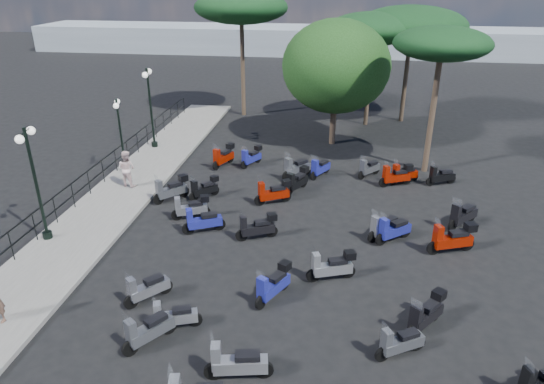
# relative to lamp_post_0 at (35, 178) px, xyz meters

# --- Properties ---
(ground) EXTENTS (120.00, 120.00, 0.00)m
(ground) POSITION_rel_lamp_post_0_xyz_m (7.50, 1.80, -2.60)
(ground) COLOR black
(ground) RESTS_ON ground
(sidewalk) EXTENTS (3.00, 30.00, 0.15)m
(sidewalk) POSITION_rel_lamp_post_0_xyz_m (1.00, 4.80, -2.52)
(sidewalk) COLOR slate
(sidewalk) RESTS_ON ground
(railing) EXTENTS (0.04, 26.04, 1.10)m
(railing) POSITION_rel_lamp_post_0_xyz_m (-0.30, 4.60, -1.70)
(railing) COLOR black
(railing) RESTS_ON sidewalk
(lamp_post_0) EXTENTS (0.50, 1.25, 4.29)m
(lamp_post_0) POSITION_rel_lamp_post_0_xyz_m (0.00, 0.00, 0.00)
(lamp_post_0) COLOR black
(lamp_post_0) RESTS_ON sidewalk
(lamp_post_1) EXTENTS (0.56, 1.04, 3.71)m
(lamp_post_1) POSITION_rel_lamp_post_0_xyz_m (0.24, 6.47, -0.33)
(lamp_post_1) COLOR black
(lamp_post_1) RESTS_ON sidewalk
(lamp_post_2) EXTENTS (0.48, 1.28, 4.39)m
(lamp_post_2) POSITION_rel_lamp_post_0_xyz_m (0.22, 10.46, 0.06)
(lamp_post_2) COLOR black
(lamp_post_2) RESTS_ON sidewalk
(pedestrian_far) EXTENTS (0.95, 0.82, 1.71)m
(pedestrian_far) POSITION_rel_lamp_post_0_xyz_m (1.01, 5.03, -1.60)
(pedestrian_far) COLOR beige
(pedestrian_far) RESTS_ON sidewalk
(scooter_1) EXTENTS (1.44, 0.69, 1.19)m
(scooter_1) POSITION_rel_lamp_post_0_xyz_m (6.27, -3.99, -2.19)
(scooter_1) COLOR black
(scooter_1) RESTS_ON ground
(scooter_2) EXTENTS (1.57, 0.91, 1.35)m
(scooter_2) POSITION_rel_lamp_post_0_xyz_m (5.55, 1.52, -2.13)
(scooter_2) COLOR black
(scooter_2) RESTS_ON ground
(scooter_3) EXTENTS (1.31, 1.39, 1.39)m
(scooter_3) POSITION_rel_lamp_post_0_xyz_m (3.41, 4.10, -2.08)
(scooter_3) COLOR black
(scooter_3) RESTS_ON ground
(scooter_4) EXTENTS (1.15, 1.20, 1.21)m
(scooter_4) POSITION_rel_lamp_post_0_xyz_m (4.78, 4.54, -2.14)
(scooter_4) COLOR black
(scooter_4) RESTS_ON ground
(scooter_5) EXTENTS (0.89, 1.64, 1.38)m
(scooter_5) POSITION_rel_lamp_post_0_xyz_m (4.71, 8.45, -2.08)
(scooter_5) COLOR black
(scooter_5) RESTS_ON ground
(scooter_6) EXTENTS (1.10, 1.42, 1.34)m
(scooter_6) POSITION_rel_lamp_post_0_xyz_m (5.80, -4.71, -2.13)
(scooter_6) COLOR black
(scooter_6) RESTS_ON ground
(scooter_7) EXTENTS (1.14, 1.28, 1.29)m
(scooter_7) POSITION_rel_lamp_post_0_xyz_m (5.05, -2.90, -2.15)
(scooter_7) COLOR black
(scooter_7) RESTS_ON ground
(scooter_8) EXTENTS (0.98, 1.53, 1.33)m
(scooter_8) POSITION_rel_lamp_post_0_xyz_m (8.84, -2.21, -2.10)
(scooter_8) COLOR black
(scooter_8) RESTS_ON ground
(scooter_9) EXTENTS (1.52, 0.83, 1.28)m
(scooter_9) POSITION_rel_lamp_post_0_xyz_m (4.78, 2.56, -2.12)
(scooter_9) COLOR black
(scooter_9) RESTS_ON ground
(scooter_10) EXTENTS (1.30, 1.46, 1.47)m
(scooter_10) POSITION_rel_lamp_post_0_xyz_m (8.59, 7.41, -2.09)
(scooter_10) COLOR black
(scooter_10) RESTS_ON ground
(scooter_11) EXTENTS (0.93, 1.42, 1.25)m
(scooter_11) POSITION_rel_lamp_post_0_xyz_m (6.13, 8.72, -2.13)
(scooter_11) COLOR black
(scooter_11) RESTS_ON ground
(scooter_13) EXTENTS (1.60, 0.80, 1.33)m
(scooter_13) POSITION_rel_lamp_post_0_xyz_m (10.58, -0.95, -2.10)
(scooter_13) COLOR black
(scooter_13) RESTS_ON ground
(scooter_14) EXTENTS (1.53, 0.88, 1.30)m
(scooter_14) POSITION_rel_lamp_post_0_xyz_m (7.72, 1.32, -2.11)
(scooter_14) COLOR black
(scooter_14) RESTS_ON ground
(scooter_15) EXTENTS (1.55, 0.98, 1.35)m
(scooter_15) POSITION_rel_lamp_post_0_xyz_m (7.89, 4.43, -2.09)
(scooter_15) COLOR black
(scooter_15) RESTS_ON ground
(scooter_16) EXTENTS (0.98, 1.56, 1.35)m
(scooter_16) POSITION_rel_lamp_post_0_xyz_m (8.77, 5.86, -2.09)
(scooter_16) COLOR black
(scooter_16) RESTS_ON ground
(scooter_17) EXTENTS (0.93, 1.46, 1.29)m
(scooter_17) POSITION_rel_lamp_post_0_xyz_m (9.72, 7.73, -2.15)
(scooter_17) COLOR black
(scooter_17) RESTS_ON ground
(scooter_18) EXTENTS (1.37, 0.89, 1.22)m
(scooter_18) POSITION_rel_lamp_post_0_xyz_m (12.46, -4.17, -2.18)
(scooter_18) COLOR black
(scooter_18) RESTS_ON ground
(scooter_19) EXTENTS (1.20, 1.38, 1.33)m
(scooter_19) POSITION_rel_lamp_post_0_xyz_m (13.26, -2.98, -2.10)
(scooter_19) COLOR black
(scooter_19) RESTS_ON ground
(scooter_20) EXTENTS (1.40, 1.14, 1.35)m
(scooter_20) POSITION_rel_lamp_post_0_xyz_m (12.76, 1.87, -2.13)
(scooter_20) COLOR black
(scooter_20) RESTS_ON ground
(scooter_21) EXTENTS (1.30, 1.21, 1.33)m
(scooter_21) POSITION_rel_lamp_post_0_xyz_m (12.43, 2.06, -2.14)
(scooter_21) COLOR black
(scooter_21) RESTS_ON ground
(scooter_22) EXTENTS (1.10, 1.21, 1.23)m
(scooter_22) POSITION_rel_lamp_post_0_xyz_m (12.09, 8.11, -2.17)
(scooter_22) COLOR black
(scooter_22) RESTS_ON ground
(scooter_23) EXTENTS (1.57, 0.88, 1.33)m
(scooter_23) POSITION_rel_lamp_post_0_xyz_m (13.31, 7.15, -2.10)
(scooter_23) COLOR black
(scooter_23) RESTS_ON ground
(scooter_25) EXTENTS (1.48, 0.76, 1.23)m
(scooter_25) POSITION_rel_lamp_post_0_xyz_m (15.70, -5.04, -2.14)
(scooter_25) COLOR black
(scooter_25) RESTS_ON ground
(scooter_26) EXTENTS (1.75, 0.90, 1.46)m
(scooter_26) POSITION_rel_lamp_post_0_xyz_m (14.77, 1.37, -2.05)
(scooter_26) COLOR black
(scooter_26) RESTS_ON ground
(scooter_27) EXTENTS (1.32, 1.37, 1.42)m
(scooter_27) POSITION_rel_lamp_post_0_xyz_m (15.54, 3.43, -2.10)
(scooter_27) COLOR black
(scooter_27) RESTS_ON ground
(scooter_28) EXTENTS (1.44, 0.94, 1.28)m
(scooter_28) POSITION_rel_lamp_post_0_xyz_m (13.69, 7.52, -2.15)
(scooter_28) COLOR black
(scooter_28) RESTS_ON ground
(scooter_29) EXTENTS (1.46, 0.80, 1.24)m
(scooter_29) POSITION_rel_lamp_post_0_xyz_m (15.41, 7.57, -2.17)
(scooter_29) COLOR black
(scooter_29) RESTS_ON ground
(scooter_30) EXTENTS (1.72, 0.62, 1.38)m
(scooter_30) POSITION_rel_lamp_post_0_xyz_m (8.41, -5.55, -2.12)
(scooter_30) COLOR black
(scooter_30) RESTS_ON ground
(broadleaf_tree) EXTENTS (5.99, 5.99, 6.99)m
(broadleaf_tree) POSITION_rel_lamp_post_0_xyz_m (10.15, 12.91, 1.83)
(broadleaf_tree) COLOR #38281E
(broadleaf_tree) RESTS_ON ground
(pine_0) EXTENTS (5.57, 5.57, 7.01)m
(pine_0) POSITION_rel_lamp_post_0_xyz_m (12.20, 17.06, 3.42)
(pine_0) COLOR #38281E
(pine_0) RESTS_ON ground
(pine_1) EXTENTS (6.85, 6.85, 7.33)m
(pine_1) POSITION_rel_lamp_post_0_xyz_m (14.60, 18.26, 3.52)
(pine_1) COLOR #38281E
(pine_1) RESTS_ON ground
(pine_2) EXTENTS (6.06, 6.06, 8.16)m
(pine_2) POSITION_rel_lamp_post_0_xyz_m (3.82, 18.21, 4.47)
(pine_2) COLOR #38281E
(pine_2) RESTS_ON ground
(pine_3) EXTENTS (4.46, 4.46, 7.02)m
(pine_3) POSITION_rel_lamp_post_0_xyz_m (14.93, 9.28, 3.59)
(pine_3) COLOR #38281E
(pine_3) RESTS_ON ground
(distant_hills) EXTENTS (70.00, 8.00, 3.00)m
(distant_hills) POSITION_rel_lamp_post_0_xyz_m (7.50, 46.80, -1.10)
(distant_hills) COLOR gray
(distant_hills) RESTS_ON ground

